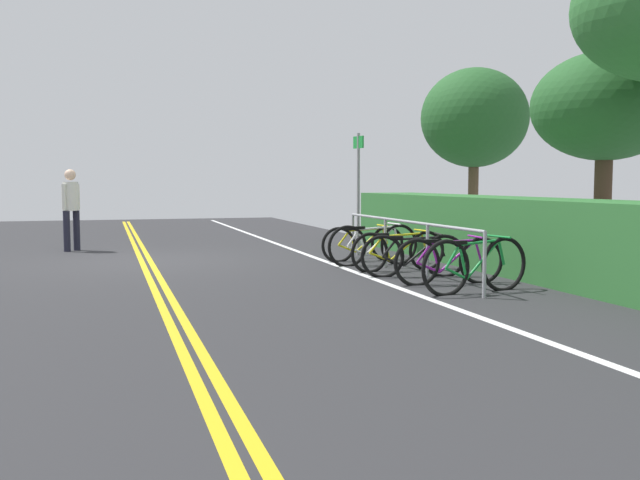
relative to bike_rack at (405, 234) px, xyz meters
name	(u,v)px	position (x,y,z in m)	size (l,w,h in m)	color
ground_plane	(146,262)	(-3.09, -3.89, -0.67)	(30.13, 11.75, 0.05)	#2B2B2D
centre_line_yellow_inner	(141,261)	(-3.09, -3.97, -0.65)	(27.12, 0.10, 0.00)	gold
centre_line_yellow_outer	(150,261)	(-3.09, -3.81, -0.65)	(27.12, 0.10, 0.00)	gold
bike_lane_stripe_white	(310,256)	(-3.09, -0.70, -0.65)	(27.12, 0.12, 0.00)	white
bike_rack	(405,234)	(0.00, 0.00, 0.00)	(5.05, 0.05, 0.87)	#9EA0A5
bicycle_0	(363,244)	(-1.95, 0.01, -0.33)	(0.46, 1.66, 0.69)	black
bicycle_1	(373,245)	(-1.25, -0.05, -0.29)	(0.46, 1.77, 0.77)	black
bicycle_2	(399,251)	(-0.40, 0.06, -0.32)	(0.46, 1.75, 0.70)	black
bicycle_3	(413,256)	(0.38, -0.02, -0.32)	(0.52, 1.64, 0.71)	black
bicycle_4	(449,261)	(1.26, 0.14, -0.31)	(0.46, 1.70, 0.72)	black
bicycle_5	(475,265)	(2.08, 0.11, -0.28)	(0.47, 1.72, 0.78)	black
pedestrian	(71,204)	(-5.50, -5.29, 0.36)	(0.39, 0.35, 1.74)	#1E1E2D
sign_post_near	(358,183)	(-2.91, 0.26, 0.81)	(0.36, 0.10, 2.44)	gray
hedge_backdrop	(566,241)	(1.50, 1.93, -0.04)	(14.00, 1.33, 1.21)	#2D6B30
tree_near_left	(474,118)	(-5.15, 4.08, 2.37)	(2.60, 2.60, 4.23)	brown
tree_mid	(606,107)	(-0.31, 4.00, 2.15)	(2.62, 2.62, 3.79)	#473323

